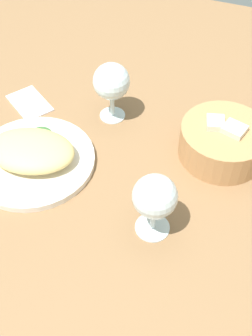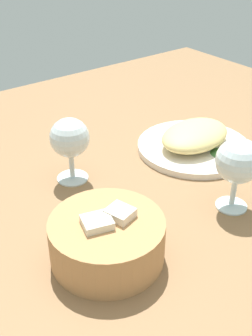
% 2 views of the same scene
% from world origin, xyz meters
% --- Properties ---
extents(ground_plane, '(1.40, 1.40, 0.02)m').
position_xyz_m(ground_plane, '(0.00, 0.00, -0.01)').
color(ground_plane, olive).
extents(plate, '(0.25, 0.25, 0.01)m').
position_xyz_m(plate, '(-0.14, -0.10, 0.01)').
color(plate, white).
rests_on(plate, ground_plane).
extents(omelette, '(0.20, 0.15, 0.05)m').
position_xyz_m(omelette, '(-0.14, -0.10, 0.04)').
color(omelette, '#DCC477').
rests_on(omelette, plate).
extents(lettuce_garnish, '(0.05, 0.05, 0.01)m').
position_xyz_m(lettuce_garnish, '(-0.16, -0.04, 0.02)').
color(lettuce_garnish, '#417C3D').
rests_on(lettuce_garnish, plate).
extents(bread_basket, '(0.18, 0.18, 0.08)m').
position_xyz_m(bread_basket, '(0.21, 0.06, 0.04)').
color(bread_basket, tan).
rests_on(bread_basket, ground_plane).
extents(wine_glass_near, '(0.08, 0.08, 0.13)m').
position_xyz_m(wine_glass_near, '(0.14, -0.16, 0.09)').
color(wine_glass_near, silver).
rests_on(wine_glass_near, ground_plane).
extents(wine_glass_far, '(0.08, 0.08, 0.14)m').
position_xyz_m(wine_glass_far, '(-0.04, 0.09, 0.09)').
color(wine_glass_far, silver).
rests_on(wine_glass_far, ground_plane).
extents(folded_napkin, '(0.13, 0.12, 0.01)m').
position_xyz_m(folded_napkin, '(-0.24, 0.06, 0.00)').
color(folded_napkin, white).
rests_on(folded_napkin, ground_plane).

